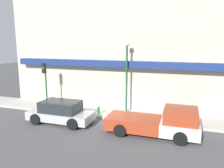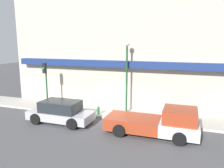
{
  "view_description": "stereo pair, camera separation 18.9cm",
  "coord_description": "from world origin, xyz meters",
  "px_view_note": "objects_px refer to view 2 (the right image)",
  "views": [
    {
      "loc": [
        4.58,
        -13.75,
        5.31
      ],
      "look_at": [
        -0.35,
        0.96,
        2.38
      ],
      "focal_mm": 35.0,
      "sensor_mm": 36.0,
      "label": 1
    },
    {
      "loc": [
        4.76,
        -13.69,
        5.31
      ],
      "look_at": [
        -0.35,
        0.96,
        2.38
      ],
      "focal_mm": 35.0,
      "sensor_mm": 36.0,
      "label": 2
    }
  ],
  "objects_px": {
    "parked_car": "(61,112)",
    "fire_hydrant": "(99,110)",
    "street_lamp": "(127,68)",
    "traffic_light": "(46,77)",
    "pickup_truck": "(158,123)"
  },
  "relations": [
    {
      "from": "street_lamp",
      "to": "traffic_light",
      "type": "bearing_deg",
      "value": -171.8
    },
    {
      "from": "fire_hydrant",
      "to": "traffic_light",
      "type": "relative_size",
      "value": 0.16
    },
    {
      "from": "fire_hydrant",
      "to": "traffic_light",
      "type": "bearing_deg",
      "value": 177.01
    },
    {
      "from": "parked_car",
      "to": "pickup_truck",
      "type": "bearing_deg",
      "value": 0.3
    },
    {
      "from": "traffic_light",
      "to": "fire_hydrant",
      "type": "bearing_deg",
      "value": -2.99
    },
    {
      "from": "pickup_truck",
      "to": "traffic_light",
      "type": "relative_size",
      "value": 1.48
    },
    {
      "from": "traffic_light",
      "to": "street_lamp",
      "type": "bearing_deg",
      "value": 8.2
    },
    {
      "from": "parked_car",
      "to": "fire_hydrant",
      "type": "height_order",
      "value": "parked_car"
    },
    {
      "from": "fire_hydrant",
      "to": "traffic_light",
      "type": "height_order",
      "value": "traffic_light"
    },
    {
      "from": "street_lamp",
      "to": "traffic_light",
      "type": "xyz_separation_m",
      "value": [
        -6.38,
        -0.92,
        -0.83
      ]
    },
    {
      "from": "parked_car",
      "to": "traffic_light",
      "type": "height_order",
      "value": "traffic_light"
    },
    {
      "from": "street_lamp",
      "to": "traffic_light",
      "type": "height_order",
      "value": "street_lamp"
    },
    {
      "from": "pickup_truck",
      "to": "parked_car",
      "type": "bearing_deg",
      "value": -177.79
    },
    {
      "from": "parked_car",
      "to": "fire_hydrant",
      "type": "relative_size",
      "value": 7.49
    },
    {
      "from": "fire_hydrant",
      "to": "street_lamp",
      "type": "relative_size",
      "value": 0.11
    }
  ]
}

